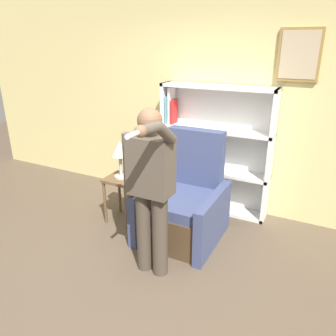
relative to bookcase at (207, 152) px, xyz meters
name	(u,v)px	position (x,y,z in m)	size (l,w,h in m)	color
ground_plane	(127,286)	(-0.06, -1.87, -0.79)	(14.00, 14.00, 0.00)	brown
wall_back	(210,103)	(-0.05, 0.16, 0.61)	(8.00, 0.11, 2.80)	#DBCC84
bookcase	(207,152)	(0.00, 0.00, 0.00)	(1.45, 0.28, 1.66)	white
armchair	(184,206)	(0.04, -0.80, -0.43)	(0.87, 0.94, 1.21)	#4C3823
person_standing	(150,186)	(0.03, -1.56, 0.14)	(0.54, 0.78, 1.63)	#473D33
side_table	(122,187)	(-0.79, -0.86, -0.33)	(0.37, 0.37, 0.59)	brown
table_lamp	(120,151)	(-0.79, -0.86, 0.14)	(0.21, 0.21, 0.47)	#B7B2A8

